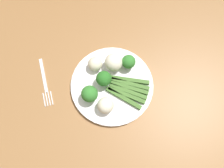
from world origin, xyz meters
TOP-DOWN VIEW (x-y plane):
  - ground_plane at (0.00, 0.00)m, footprint 6.00×6.00m
  - dining_table at (0.00, 0.00)m, footprint 1.20×0.90m
  - plate at (-0.07, 0.01)m, footprint 0.26×0.26m
  - asparagus_bundle at (-0.12, 0.02)m, footprint 0.14×0.11m
  - broccoli_back_right at (0.00, 0.05)m, footprint 0.05×0.05m
  - broccoli_near_center at (-0.12, -0.06)m, footprint 0.04×0.04m
  - broccoli_back at (-0.04, -0.00)m, footprint 0.05×0.05m
  - cauliflower_outer_edge at (-0.01, -0.05)m, footprint 0.05×0.05m
  - cauliflower_front at (-0.07, -0.06)m, footprint 0.06×0.06m
  - cauliflower_near_fork at (-0.05, 0.08)m, footprint 0.05×0.05m
  - fork at (0.15, -0.00)m, footprint 0.06×0.16m

SIDE VIEW (x-z plane):
  - ground_plane at x=0.00m, z-range -0.02..0.00m
  - dining_table at x=0.00m, z-range 0.26..0.98m
  - fork at x=0.15m, z-range 0.72..0.73m
  - plate at x=-0.07m, z-range 0.72..0.74m
  - asparagus_bundle at x=-0.12m, z-range 0.74..0.75m
  - cauliflower_outer_edge at x=-0.01m, z-range 0.74..0.78m
  - cauliflower_near_fork at x=-0.05m, z-range 0.74..0.79m
  - cauliflower_front at x=-0.07m, z-range 0.74..0.79m
  - broccoli_near_center at x=-0.12m, z-range 0.74..0.79m
  - broccoli_back at x=-0.04m, z-range 0.74..0.80m
  - broccoli_back_right at x=0.00m, z-range 0.74..0.80m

